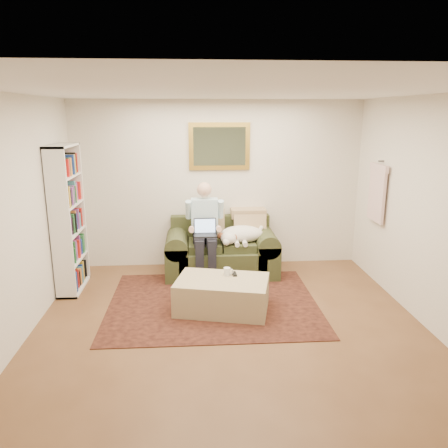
{
  "coord_description": "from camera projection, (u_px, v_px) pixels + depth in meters",
  "views": [
    {
      "loc": [
        -0.4,
        -4.29,
        2.4
      ],
      "look_at": [
        0.01,
        1.37,
        0.95
      ],
      "focal_mm": 35.0,
      "sensor_mm": 36.0,
      "label": 1
    }
  ],
  "objects": [
    {
      "name": "rug",
      "position": [
        213.0,
        303.0,
        5.67
      ],
      "size": [
        2.68,
        2.15,
        0.01
      ],
      "primitive_type": "cube",
      "rotation": [
        0.0,
        0.0,
        -0.01
      ],
      "color": "black",
      "rests_on": "room_shell"
    },
    {
      "name": "seated_man",
      "position": [
        205.0,
        232.0,
        6.4
      ],
      "size": [
        0.55,
        0.79,
        1.41
      ],
      "primitive_type": null,
      "color": "#8CC7D8",
      "rests_on": "sofa"
    },
    {
      "name": "sofa",
      "position": [
        221.0,
        255.0,
        6.67
      ],
      "size": [
        1.68,
        0.85,
        1.01
      ],
      "color": "#3F4223",
      "rests_on": "room_shell"
    },
    {
      "name": "ottoman",
      "position": [
        222.0,
        295.0,
        5.43
      ],
      "size": [
        1.25,
        0.95,
        0.41
      ],
      "primitive_type": "cube",
      "rotation": [
        0.0,
        0.0,
        -0.23
      ],
      "color": "tan",
      "rests_on": "room_shell"
    },
    {
      "name": "room_shell",
      "position": [
        230.0,
        216.0,
        4.79
      ],
      "size": [
        4.51,
        5.0,
        2.61
      ],
      "color": "brown",
      "rests_on": "ground"
    },
    {
      "name": "bookshelf",
      "position": [
        68.0,
        219.0,
        5.92
      ],
      "size": [
        0.28,
        0.8,
        2.0
      ],
      "primitive_type": null,
      "color": "white",
      "rests_on": "room_shell"
    },
    {
      "name": "hanging_shirt",
      "position": [
        377.0,
        190.0,
        6.13
      ],
      "size": [
        0.06,
        0.52,
        0.9
      ],
      "primitive_type": null,
      "color": "beige",
      "rests_on": "room_shell"
    },
    {
      "name": "coffee_mug",
      "position": [
        227.0,
        272.0,
        5.5
      ],
      "size": [
        0.08,
        0.08,
        0.1
      ],
      "primitive_type": "cylinder",
      "color": "white",
      "rests_on": "ottoman"
    },
    {
      "name": "sleeping_dog",
      "position": [
        242.0,
        234.0,
        6.52
      ],
      "size": [
        0.69,
        0.43,
        0.26
      ],
      "primitive_type": null,
      "color": "white",
      "rests_on": "sofa"
    },
    {
      "name": "wall_mirror",
      "position": [
        219.0,
        146.0,
        6.68
      ],
      "size": [
        0.94,
        0.04,
        0.72
      ],
      "color": "gold",
      "rests_on": "room_shell"
    },
    {
      "name": "laptop",
      "position": [
        205.0,
        231.0,
        6.33
      ],
      "size": [
        0.33,
        0.26,
        0.24
      ],
      "color": "black",
      "rests_on": "seated_man"
    },
    {
      "name": "tv_remote",
      "position": [
        234.0,
        274.0,
        5.54
      ],
      "size": [
        0.06,
        0.15,
        0.02
      ],
      "primitive_type": "cube",
      "rotation": [
        0.0,
        0.0,
        0.04
      ],
      "color": "black",
      "rests_on": "ottoman"
    }
  ]
}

